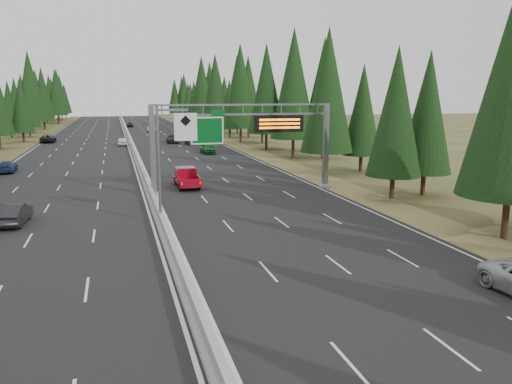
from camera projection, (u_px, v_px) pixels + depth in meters
The scene contains 17 objects.
road at pixel (131, 146), 85.33m from camera, with size 32.00×260.00×0.08m, color black.
shoulder_right at pixel (233, 144), 90.09m from camera, with size 3.60×260.00×0.06m, color olive.
shoulder_left at pixel (18, 149), 80.57m from camera, with size 3.60×260.00×0.06m, color #43441F.
median_barrier at pixel (131, 144), 85.26m from camera, with size 0.70×260.00×0.85m.
sign_gantry at pixel (251, 134), 44.11m from camera, with size 16.75×0.98×7.80m.
hov_sign_pole at pixel (168, 156), 32.62m from camera, with size 2.80×0.50×8.00m.
tree_row_right at pixel (276, 89), 78.24m from camera, with size 12.22×243.58×18.75m.
red_pickup at pixel (186, 176), 47.34m from camera, with size 1.96×5.47×1.78m.
car_ahead_green at pixel (208, 148), 74.28m from camera, with size 1.78×4.43×1.51m, color #12531E.
car_ahead_dkred at pixel (191, 141), 87.86m from camera, with size 1.44×4.14×1.36m, color #590F0C.
car_ahead_dkgrey at pixel (173, 139), 90.83m from camera, with size 2.19×5.39×1.57m, color black.
car_ahead_white at pixel (152, 129), 118.57m from camera, with size 2.45×5.30×1.47m, color silver.
car_ahead_far at pixel (130, 125), 136.31m from camera, with size 1.57×3.91×1.33m, color black.
car_onc_near at pixel (14, 214), 33.46m from camera, with size 1.51×4.32×1.42m, color black.
car_onc_blue at pixel (7, 167), 56.03m from camera, with size 1.79×4.39×1.28m, color navy.
car_onc_white at pixel (122, 141), 86.16m from camera, with size 1.63×4.05×1.38m, color white.
car_onc_far at pixel (48, 138), 91.64m from camera, with size 2.48×5.37×1.49m, color black.
Camera 1 is at (-2.70, -7.85, 8.61)m, focal length 35.00 mm.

